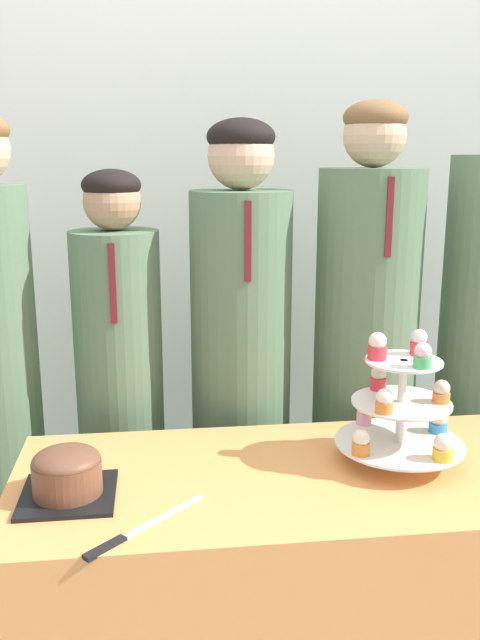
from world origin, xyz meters
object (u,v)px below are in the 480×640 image
(round_cake, at_px, (67,473))
(student_2, at_px, (241,390))
(student_3, at_px, (364,380))
(cake_knife, at_px, (128,536))
(cupcake_stand, at_px, (402,406))
(student_1, at_px, (121,416))

(round_cake, height_order, student_2, student_2)
(student_2, bearing_deg, student_3, 0.00)
(round_cake, xyz_separation_m, cake_knife, (0.14, -0.18, -0.05))
(cake_knife, relative_size, cupcake_stand, 0.75)
(cupcake_stand, relative_size, student_1, 0.23)
(cupcake_stand, xyz_separation_m, student_3, (0.06, 0.49, -0.10))
(round_cake, bearing_deg, cake_knife, -52.96)
(round_cake, height_order, cake_knife, round_cake)
(cake_knife, bearing_deg, round_cake, 84.35)
(cupcake_stand, distance_m, student_1, 0.88)
(cake_knife, bearing_deg, cupcake_stand, -20.96)
(student_1, height_order, student_2, student_2)
(round_cake, distance_m, cupcake_stand, 0.80)
(cupcake_stand, bearing_deg, student_2, 123.84)
(round_cake, relative_size, cake_knife, 0.85)
(cake_knife, xyz_separation_m, student_3, (0.71, 0.75, 0.04))
(round_cake, height_order, student_1, student_1)
(student_1, distance_m, student_2, 0.37)
(cupcake_stand, height_order, student_3, student_3)
(student_2, relative_size, student_3, 0.97)
(round_cake, distance_m, student_1, 0.59)
(student_1, distance_m, student_3, 0.76)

